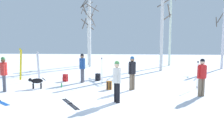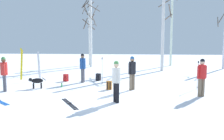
{
  "view_description": "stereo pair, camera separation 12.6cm",
  "coord_description": "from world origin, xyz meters",
  "px_view_note": "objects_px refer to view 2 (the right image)",
  "views": [
    {
      "loc": [
        1.56,
        -10.53,
        2.61
      ],
      "look_at": [
        0.54,
        2.05,
        1.0
      ],
      "focal_mm": 39.99,
      "sensor_mm": 36.0,
      "label": 1
    },
    {
      "loc": [
        1.69,
        -10.52,
        2.61
      ],
      "look_at": [
        0.54,
        2.05,
        1.0
      ],
      "focal_mm": 39.99,
      "sensor_mm": 36.0,
      "label": 2
    }
  ],
  "objects_px": {
    "backpack_2": "(109,85)",
    "ski_pair_planted_1": "(22,64)",
    "person_2": "(202,75)",
    "person_4": "(132,71)",
    "dog": "(36,81)",
    "backpack_0": "(98,77)",
    "person_1": "(116,79)",
    "birch_tree_4": "(172,23)",
    "person_3": "(4,72)",
    "water_bottle_1": "(115,82)",
    "ski_pair_lying_1": "(70,104)",
    "birch_tree_1": "(90,30)",
    "ski_poles_0": "(198,74)",
    "birch_tree_5": "(224,37)",
    "person_0": "(83,66)",
    "birch_tree_0": "(90,37)",
    "water_bottle_0": "(62,85)",
    "backpack_1": "(66,78)",
    "ski_pair_planted_0": "(39,66)",
    "birch_tree_3": "(163,25)",
    "birch_tree_2": "(91,32)",
    "ski_poles_1": "(102,70)"
  },
  "relations": [
    {
      "from": "birch_tree_0",
      "to": "birch_tree_1",
      "type": "bearing_deg",
      "value": -77.71
    },
    {
      "from": "person_3",
      "to": "person_2",
      "type": "bearing_deg",
      "value": -1.47
    },
    {
      "from": "ski_poles_0",
      "to": "person_0",
      "type": "bearing_deg",
      "value": 168.54
    },
    {
      "from": "birch_tree_5",
      "to": "birch_tree_4",
      "type": "bearing_deg",
      "value": 151.93
    },
    {
      "from": "person_1",
      "to": "birch_tree_4",
      "type": "bearing_deg",
      "value": 73.73
    },
    {
      "from": "dog",
      "to": "birch_tree_1",
      "type": "bearing_deg",
      "value": 84.0
    },
    {
      "from": "ski_pair_planted_1",
      "to": "birch_tree_4",
      "type": "height_order",
      "value": "birch_tree_4"
    },
    {
      "from": "backpack_1",
      "to": "water_bottle_0",
      "type": "height_order",
      "value": "backpack_1"
    },
    {
      "from": "dog",
      "to": "birch_tree_0",
      "type": "distance_m",
      "value": 12.02
    },
    {
      "from": "person_4",
      "to": "birch_tree_0",
      "type": "relative_size",
      "value": 0.33
    },
    {
      "from": "birch_tree_0",
      "to": "birch_tree_5",
      "type": "height_order",
      "value": "birch_tree_0"
    },
    {
      "from": "backpack_1",
      "to": "birch_tree_5",
      "type": "xyz_separation_m",
      "value": [
        11.73,
        7.39,
        2.48
      ]
    },
    {
      "from": "backpack_1",
      "to": "backpack_2",
      "type": "height_order",
      "value": "same"
    },
    {
      "from": "person_1",
      "to": "birch_tree_1",
      "type": "height_order",
      "value": "birch_tree_1"
    },
    {
      "from": "ski_pair_planted_0",
      "to": "birch_tree_3",
      "type": "height_order",
      "value": "birch_tree_3"
    },
    {
      "from": "person_3",
      "to": "ski_pair_lying_1",
      "type": "height_order",
      "value": "person_3"
    },
    {
      "from": "person_2",
      "to": "ski_poles_1",
      "type": "height_order",
      "value": "person_2"
    },
    {
      "from": "person_4",
      "to": "birch_tree_4",
      "type": "bearing_deg",
      "value": 73.15
    },
    {
      "from": "water_bottle_0",
      "to": "birch_tree_0",
      "type": "bearing_deg",
      "value": 92.56
    },
    {
      "from": "ski_pair_planted_1",
      "to": "ski_poles_1",
      "type": "relative_size",
      "value": 1.3
    },
    {
      "from": "person_2",
      "to": "person_4",
      "type": "height_order",
      "value": "same"
    },
    {
      "from": "ski_poles_1",
      "to": "birch_tree_3",
      "type": "relative_size",
      "value": 0.22
    },
    {
      "from": "birch_tree_0",
      "to": "water_bottle_1",
      "type": "bearing_deg",
      "value": -72.23
    },
    {
      "from": "backpack_2",
      "to": "ski_pair_planted_1",
      "type": "bearing_deg",
      "value": 156.37
    },
    {
      "from": "ski_pair_planted_1",
      "to": "water_bottle_1",
      "type": "relative_size",
      "value": 7.49
    },
    {
      "from": "person_4",
      "to": "birch_tree_1",
      "type": "relative_size",
      "value": 0.27
    },
    {
      "from": "ski_pair_planted_1",
      "to": "person_3",
      "type": "bearing_deg",
      "value": -78.07
    },
    {
      "from": "ski_pair_planted_0",
      "to": "birch_tree_0",
      "type": "height_order",
      "value": "birch_tree_0"
    },
    {
      "from": "backpack_1",
      "to": "birch_tree_2",
      "type": "height_order",
      "value": "birch_tree_2"
    },
    {
      "from": "person_0",
      "to": "ski_pair_planted_1",
      "type": "xyz_separation_m",
      "value": [
        -4.05,
        0.63,
        0.01
      ]
    },
    {
      "from": "ski_poles_0",
      "to": "backpack_2",
      "type": "xyz_separation_m",
      "value": [
        -4.56,
        -0.63,
        -0.56
      ]
    },
    {
      "from": "ski_poles_0",
      "to": "birch_tree_5",
      "type": "distance_m",
      "value": 10.11
    },
    {
      "from": "backpack_1",
      "to": "birch_tree_0",
      "type": "relative_size",
      "value": 0.08
    },
    {
      "from": "dog",
      "to": "backpack_0",
      "type": "height_order",
      "value": "dog"
    },
    {
      "from": "person_0",
      "to": "ski_pair_planted_0",
      "type": "height_order",
      "value": "ski_pair_planted_0"
    },
    {
      "from": "person_1",
      "to": "backpack_2",
      "type": "bearing_deg",
      "value": 102.27
    },
    {
      "from": "backpack_2",
      "to": "birch_tree_1",
      "type": "relative_size",
      "value": 0.07
    },
    {
      "from": "person_0",
      "to": "person_1",
      "type": "bearing_deg",
      "value": -62.49
    },
    {
      "from": "water_bottle_0",
      "to": "person_0",
      "type": "bearing_deg",
      "value": 62.74
    },
    {
      "from": "person_0",
      "to": "dog",
      "type": "xyz_separation_m",
      "value": [
        -2.04,
        -2.0,
        -0.59
      ]
    },
    {
      "from": "person_0",
      "to": "backpack_0",
      "type": "xyz_separation_m",
      "value": [
        0.82,
        0.72,
        -0.77
      ]
    },
    {
      "from": "person_2",
      "to": "ski_poles_1",
      "type": "distance_m",
      "value": 5.46
    },
    {
      "from": "backpack_1",
      "to": "birch_tree_0",
      "type": "bearing_deg",
      "value": 91.25
    },
    {
      "from": "backpack_0",
      "to": "person_3",
      "type": "bearing_deg",
      "value": -139.39
    },
    {
      "from": "water_bottle_1",
      "to": "person_2",
      "type": "bearing_deg",
      "value": -32.53
    },
    {
      "from": "person_0",
      "to": "ski_poles_0",
      "type": "height_order",
      "value": "person_0"
    },
    {
      "from": "ski_poles_1",
      "to": "water_bottle_0",
      "type": "height_order",
      "value": "ski_poles_1"
    },
    {
      "from": "ski_pair_lying_1",
      "to": "water_bottle_1",
      "type": "bearing_deg",
      "value": 71.71
    },
    {
      "from": "person_4",
      "to": "water_bottle_1",
      "type": "xyz_separation_m",
      "value": [
        -0.99,
        1.47,
        -0.85
      ]
    },
    {
      "from": "person_4",
      "to": "ski_poles_0",
      "type": "relative_size",
      "value": 1.18
    }
  ]
}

